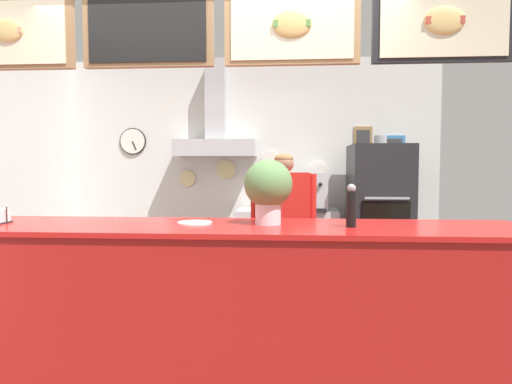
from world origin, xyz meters
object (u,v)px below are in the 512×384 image
at_px(espresso_machine, 307,191).
at_px(basil_vase, 268,188).
at_px(potted_thyme, 275,195).
at_px(shop_worker, 284,232).
at_px(pizza_oven, 379,219).
at_px(pepper_grinder, 351,206).
at_px(condiment_plate, 195,223).

relative_size(espresso_machine, basil_vase, 1.20).
bearing_deg(potted_thyme, basil_vase, -89.57).
bearing_deg(shop_worker, basil_vase, 77.82).
height_order(pizza_oven, pepper_grinder, pizza_oven).
bearing_deg(basil_vase, shop_worker, 86.15).
bearing_deg(pepper_grinder, espresso_machine, 93.19).
xyz_separation_m(espresso_machine, basil_vase, (-0.35, -2.36, 0.15)).
bearing_deg(espresso_machine, condiment_plate, -108.90).
bearing_deg(condiment_plate, potted_thyme, 79.77).
bearing_deg(pepper_grinder, condiment_plate, 175.23).
bearing_deg(pepper_grinder, shop_worker, 106.25).
distance_m(potted_thyme, condiment_plate, 2.47).
height_order(basil_vase, condiment_plate, basil_vase).
bearing_deg(basil_vase, espresso_machine, 81.45).
bearing_deg(condiment_plate, pizza_oven, 54.49).
bearing_deg(condiment_plate, espresso_machine, 71.10).
bearing_deg(shop_worker, potted_thyme, -92.97).
bearing_deg(pepper_grinder, pizza_oven, 74.22).
distance_m(pepper_grinder, condiment_plate, 0.96).
relative_size(basil_vase, condiment_plate, 1.87).
xyz_separation_m(basil_vase, condiment_plate, (-0.46, -0.01, -0.22)).
distance_m(shop_worker, condiment_plate, 1.44).
xyz_separation_m(shop_worker, potted_thyme, (-0.11, 1.12, 0.27)).
bearing_deg(espresso_machine, pizza_oven, -8.46).
bearing_deg(shop_worker, condiment_plate, 59.08).
bearing_deg(pepper_grinder, potted_thyme, 101.48).
relative_size(shop_worker, basil_vase, 3.86).
distance_m(pizza_oven, condiment_plate, 2.77).
distance_m(pizza_oven, basil_vase, 2.56).
height_order(espresso_machine, pepper_grinder, espresso_machine).
xyz_separation_m(pizza_oven, shop_worker, (-1.06, -0.94, -0.02)).
bearing_deg(basil_vase, pepper_grinder, -10.16).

